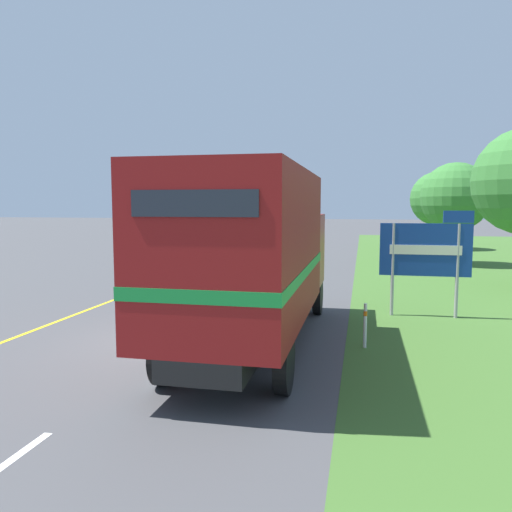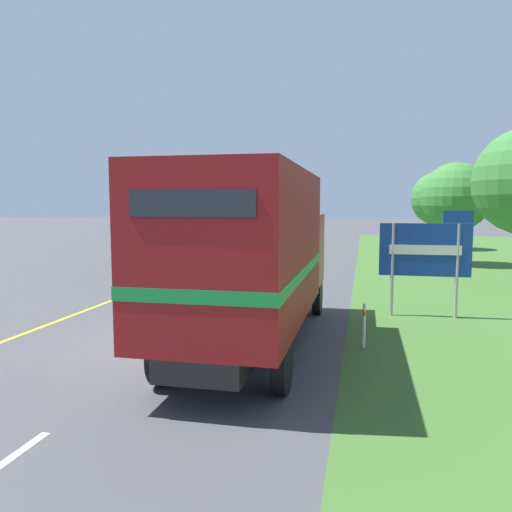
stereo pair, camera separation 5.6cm
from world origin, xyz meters
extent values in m
plane|color=#444447|center=(0.00, 0.00, 0.00)|extent=(200.00, 200.00, 0.00)
cube|color=yellow|center=(-3.70, 13.11, 0.00)|extent=(0.12, 56.86, 0.01)
cube|color=white|center=(0.00, 0.58, 0.00)|extent=(0.12, 2.60, 0.01)
cube|color=white|center=(0.00, 7.18, 0.00)|extent=(0.12, 2.60, 0.01)
cube|color=white|center=(0.00, 13.78, 0.00)|extent=(0.12, 2.60, 0.01)
cube|color=white|center=(0.00, 20.38, 0.00)|extent=(0.12, 2.60, 0.01)
cube|color=white|center=(0.00, 26.98, 0.00)|extent=(0.12, 2.60, 0.01)
cylinder|color=black|center=(0.80, 3.34, 0.50)|extent=(0.22, 1.00, 1.00)
cylinder|color=black|center=(2.83, 3.34, 0.50)|extent=(0.22, 1.00, 1.00)
cylinder|color=black|center=(0.80, -2.68, 0.50)|extent=(0.22, 1.00, 1.00)
cylinder|color=black|center=(2.83, -2.68, 0.50)|extent=(0.22, 1.00, 1.00)
cube|color=black|center=(1.82, 0.00, 0.68)|extent=(1.30, 8.04, 0.36)
cube|color=maroon|center=(1.82, -1.05, 2.26)|extent=(2.36, 5.94, 2.80)
cube|color=#198C38|center=(1.82, -1.05, 1.77)|extent=(2.38, 5.96, 0.20)
cube|color=#232833|center=(1.82, -4.03, 3.03)|extent=(1.77, 0.03, 0.36)
cube|color=maroon|center=(1.82, 2.97, 1.81)|extent=(2.26, 2.10, 1.90)
cube|color=#283342|center=(1.82, 4.03, 2.05)|extent=(2.01, 0.03, 0.85)
cylinder|color=black|center=(-2.39, 15.37, 0.33)|extent=(0.16, 0.66, 0.66)
cylinder|color=black|center=(-0.92, 15.37, 0.33)|extent=(0.16, 0.66, 0.66)
cylinder|color=black|center=(-2.39, 12.58, 0.33)|extent=(0.16, 0.66, 0.66)
cylinder|color=black|center=(-0.92, 12.58, 0.33)|extent=(0.16, 0.66, 0.66)
cube|color=white|center=(-1.65, 13.98, 0.79)|extent=(1.80, 4.51, 0.93)
cube|color=#282D38|center=(-1.65, 13.79, 1.65)|extent=(1.55, 2.48, 0.79)
cube|color=red|center=(-2.28, 11.71, 0.95)|extent=(0.20, 0.03, 0.14)
cube|color=red|center=(-1.02, 11.71, 0.95)|extent=(0.20, 0.03, 0.14)
cylinder|color=#9E9EA3|center=(4.83, 3.61, 1.26)|extent=(0.09, 0.09, 2.53)
cylinder|color=#9E9EA3|center=(6.49, 3.61, 1.26)|extent=(0.09, 0.09, 2.53)
cube|color=navy|center=(5.66, 3.61, 1.82)|extent=(2.37, 0.06, 1.42)
cube|color=navy|center=(6.47, 3.61, 2.71)|extent=(0.76, 0.06, 0.32)
cube|color=silver|center=(5.66, 3.57, 1.82)|extent=(1.85, 0.02, 0.25)
cylinder|color=brown|center=(8.52, 16.41, 1.03)|extent=(0.44, 0.44, 2.05)
sphere|color=#387A33|center=(8.52, 16.41, 3.43)|extent=(3.44, 3.44, 3.44)
cylinder|color=brown|center=(8.99, 25.85, 1.00)|extent=(0.37, 0.37, 1.99)
sphere|color=#387A33|center=(8.99, 25.85, 3.47)|extent=(3.69, 3.69, 3.69)
cylinder|color=white|center=(4.10, 0.23, 0.47)|extent=(0.07, 0.07, 0.95)
cylinder|color=orange|center=(4.10, 0.23, 0.74)|extent=(0.08, 0.08, 0.10)
camera|label=1|loc=(4.01, -10.33, 3.00)|focal=35.00mm
camera|label=2|loc=(4.07, -10.31, 3.00)|focal=35.00mm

